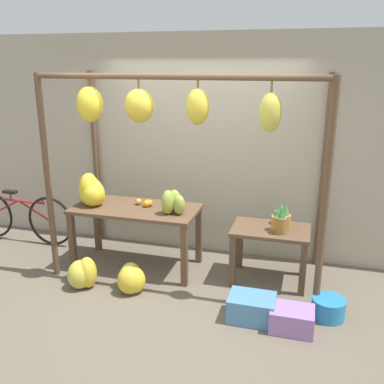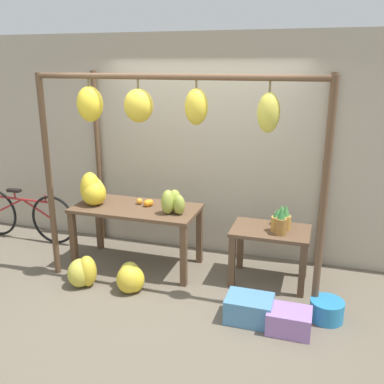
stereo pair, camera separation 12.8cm
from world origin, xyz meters
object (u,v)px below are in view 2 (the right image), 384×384
(parked_bicycle, at_px, (24,215))
(papaya_pile, at_px, (173,202))
(banana_pile_on_table, at_px, (93,191))
(fruit_crate_purple, at_px, (289,321))
(banana_pile_ground_left, at_px, (83,272))
(banana_pile_ground_right, at_px, (130,278))
(orange_pile, at_px, (146,203))
(pineapple_cluster, at_px, (281,220))
(fruit_crate_white, at_px, (249,309))
(blue_bucket, at_px, (327,310))

(parked_bicycle, xyz_separation_m, papaya_pile, (2.39, -0.36, 0.54))
(banana_pile_on_table, distance_m, fruit_crate_purple, 2.71)
(parked_bicycle, bearing_deg, banana_pile_ground_left, -32.00)
(banana_pile_ground_right, distance_m, fruit_crate_purple, 1.76)
(banana_pile_ground_left, height_order, fruit_crate_purple, banana_pile_ground_left)
(orange_pile, xyz_separation_m, banana_pile_ground_left, (-0.49, -0.73, -0.65))
(pineapple_cluster, xyz_separation_m, fruit_crate_purple, (0.21, -0.94, -0.65))
(papaya_pile, bearing_deg, fruit_crate_white, -33.83)
(banana_pile_on_table, relative_size, blue_bucket, 1.22)
(fruit_crate_white, relative_size, blue_bucket, 1.37)
(banana_pile_ground_right, xyz_separation_m, fruit_crate_purple, (1.74, -0.23, -0.05))
(orange_pile, xyz_separation_m, blue_bucket, (2.16, -0.61, -0.71))
(fruit_crate_purple, bearing_deg, fruit_crate_white, 169.28)
(banana_pile_ground_right, xyz_separation_m, blue_bucket, (2.08, 0.08, -0.06))
(banana_pile_on_table, bearing_deg, blue_bucket, -9.55)
(orange_pile, bearing_deg, banana_pile_on_table, -168.09)
(pineapple_cluster, distance_m, banana_pile_ground_left, 2.31)
(fruit_crate_purple, bearing_deg, blue_bucket, 42.47)
(banana_pile_ground_left, bearing_deg, banana_pile_ground_right, 4.06)
(orange_pile, bearing_deg, blue_bucket, -15.64)
(orange_pile, xyz_separation_m, parked_bicycle, (-1.99, 0.21, -0.45))
(orange_pile, distance_m, fruit_crate_purple, 2.16)
(banana_pile_ground_right, bearing_deg, parked_bicycle, 156.53)
(banana_pile_ground_right, relative_size, fruit_crate_white, 0.82)
(papaya_pile, bearing_deg, parked_bicycle, 171.41)
(blue_bucket, bearing_deg, banana_pile_ground_left, -177.39)
(banana_pile_on_table, relative_size, banana_pile_ground_left, 0.99)
(banana_pile_on_table, height_order, papaya_pile, banana_pile_on_table)
(blue_bucket, distance_m, papaya_pile, 1.99)
(pineapple_cluster, relative_size, fruit_crate_purple, 1.07)
(banana_pile_on_table, xyz_separation_m, banana_pile_ground_right, (0.72, -0.55, -0.79))
(orange_pile, bearing_deg, fruit_crate_white, -30.43)
(orange_pile, height_order, parked_bicycle, orange_pile)
(banana_pile_on_table, xyz_separation_m, blue_bucket, (2.80, -0.47, -0.84))
(pineapple_cluster, xyz_separation_m, parked_bicycle, (-3.60, 0.19, -0.40))
(orange_pile, distance_m, pineapple_cluster, 1.61)
(fruit_crate_white, height_order, fruit_crate_purple, fruit_crate_white)
(pineapple_cluster, distance_m, parked_bicycle, 3.63)
(banana_pile_on_table, height_order, fruit_crate_white, banana_pile_on_table)
(banana_pile_on_table, distance_m, parked_bicycle, 1.51)
(papaya_pile, bearing_deg, blue_bucket, -14.56)
(banana_pile_ground_left, bearing_deg, fruit_crate_purple, -4.67)
(fruit_crate_white, bearing_deg, banana_pile_on_table, 161.16)
(banana_pile_ground_right, xyz_separation_m, parked_bicycle, (-2.07, 0.90, 0.21))
(papaya_pile, bearing_deg, orange_pile, 159.69)
(banana_pile_on_table, xyz_separation_m, fruit_crate_purple, (2.46, -0.78, -0.83))
(banana_pile_ground_right, xyz_separation_m, fruit_crate_white, (1.35, -0.15, -0.03))
(banana_pile_ground_left, xyz_separation_m, banana_pile_ground_right, (0.57, 0.04, -0.01))
(parked_bicycle, xyz_separation_m, fruit_crate_purple, (3.81, -1.13, -0.25))
(banana_pile_on_table, height_order, fruit_crate_purple, banana_pile_on_table)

